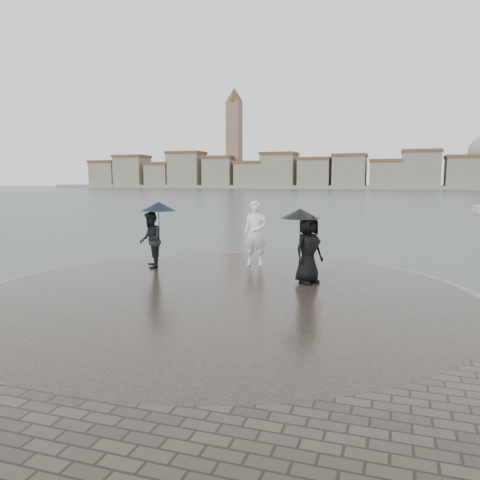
% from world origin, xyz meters
% --- Properties ---
extents(ground, '(400.00, 400.00, 0.00)m').
position_xyz_m(ground, '(0.00, 0.00, 0.00)').
color(ground, '#2B3835').
rests_on(ground, ground).
extents(kerb_ring, '(12.50, 12.50, 0.32)m').
position_xyz_m(kerb_ring, '(0.00, 3.50, 0.16)').
color(kerb_ring, gray).
rests_on(kerb_ring, ground).
extents(quay_tip, '(11.90, 11.90, 0.36)m').
position_xyz_m(quay_tip, '(0.00, 3.50, 0.18)').
color(quay_tip, '#2D261E').
rests_on(quay_tip, ground).
extents(statue, '(0.81, 0.59, 2.05)m').
position_xyz_m(statue, '(-0.24, 7.03, 1.38)').
color(statue, white).
rests_on(statue, quay_tip).
extents(visitor_left, '(1.29, 1.17, 2.04)m').
position_xyz_m(visitor_left, '(-3.10, 5.61, 1.49)').
color(visitor_left, black).
rests_on(visitor_left, quay_tip).
extents(visitor_right, '(1.25, 1.14, 1.95)m').
position_xyz_m(visitor_right, '(1.76, 5.00, 1.48)').
color(visitor_right, black).
rests_on(visitor_right, quay_tip).
extents(far_skyline, '(260.00, 20.00, 37.00)m').
position_xyz_m(far_skyline, '(-6.29, 160.71, 5.61)').
color(far_skyline, gray).
rests_on(far_skyline, ground).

